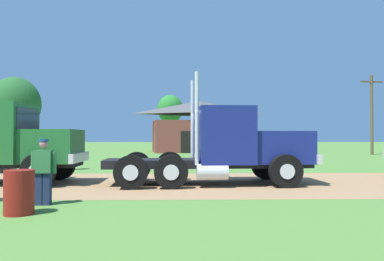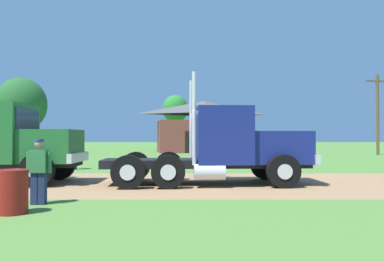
{
  "view_description": "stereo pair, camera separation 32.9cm",
  "coord_description": "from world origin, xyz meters",
  "px_view_note": "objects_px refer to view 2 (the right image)",
  "views": [
    {
      "loc": [
        -1.48,
        -12.99,
        1.64
      ],
      "look_at": [
        -1.21,
        0.12,
        1.87
      ],
      "focal_mm": 34.35,
      "sensor_mm": 36.0,
      "label": 1
    },
    {
      "loc": [
        -1.15,
        -12.99,
        1.64
      ],
      "look_at": [
        -1.21,
        0.12,
        1.87
      ],
      "focal_mm": 34.35,
      "sensor_mm": 36.0,
      "label": 2
    }
  ],
  "objects_px": {
    "shed_building": "(205,127)",
    "utility_pole_near": "(380,112)",
    "steel_barrel": "(15,192)",
    "truck_near_left": "(6,146)",
    "truck_foreground_white": "(231,147)",
    "visitor_walking_mid": "(41,169)",
    "visitor_far_side": "(76,152)"
  },
  "relations": [
    {
      "from": "truck_foreground_white",
      "to": "utility_pole_near",
      "type": "distance_m",
      "value": 25.65
    },
    {
      "from": "truck_near_left",
      "to": "visitor_far_side",
      "type": "bearing_deg",
      "value": 82.19
    },
    {
      "from": "utility_pole_near",
      "to": "visitor_far_side",
      "type": "bearing_deg",
      "value": -147.16
    },
    {
      "from": "truck_foreground_white",
      "to": "shed_building",
      "type": "xyz_separation_m",
      "value": [
        -0.05,
        26.83,
        1.4
      ]
    },
    {
      "from": "visitor_walking_mid",
      "to": "shed_building",
      "type": "bearing_deg",
      "value": 80.79
    },
    {
      "from": "truck_foreground_white",
      "to": "visitor_walking_mid",
      "type": "distance_m",
      "value": 6.4
    },
    {
      "from": "truck_near_left",
      "to": "visitor_walking_mid",
      "type": "xyz_separation_m",
      "value": [
        2.95,
        -4.06,
        -0.47
      ]
    },
    {
      "from": "truck_near_left",
      "to": "steel_barrel",
      "type": "bearing_deg",
      "value": -60.95
    },
    {
      "from": "truck_foreground_white",
      "to": "utility_pole_near",
      "type": "height_order",
      "value": "utility_pole_near"
    },
    {
      "from": "visitor_walking_mid",
      "to": "utility_pole_near",
      "type": "relative_size",
      "value": 0.22
    },
    {
      "from": "truck_foreground_white",
      "to": "steel_barrel",
      "type": "bearing_deg",
      "value": -135.88
    },
    {
      "from": "utility_pole_near",
      "to": "steel_barrel",
      "type": "bearing_deg",
      "value": -129.2
    },
    {
      "from": "shed_building",
      "to": "utility_pole_near",
      "type": "bearing_deg",
      "value": -22.81
    },
    {
      "from": "truck_foreground_white",
      "to": "utility_pole_near",
      "type": "bearing_deg",
      "value": 52.67
    },
    {
      "from": "steel_barrel",
      "to": "utility_pole_near",
      "type": "xyz_separation_m",
      "value": [
        20.62,
        25.28,
        3.41
      ]
    },
    {
      "from": "visitor_walking_mid",
      "to": "shed_building",
      "type": "distance_m",
      "value": 31.2
    },
    {
      "from": "truck_near_left",
      "to": "utility_pole_near",
      "type": "height_order",
      "value": "utility_pole_near"
    },
    {
      "from": "truck_near_left",
      "to": "shed_building",
      "type": "height_order",
      "value": "shed_building"
    },
    {
      "from": "steel_barrel",
      "to": "shed_building",
      "type": "xyz_separation_m",
      "value": [
        5.09,
        31.81,
        2.21
      ]
    },
    {
      "from": "shed_building",
      "to": "utility_pole_near",
      "type": "distance_m",
      "value": 16.89
    },
    {
      "from": "truck_near_left",
      "to": "shed_building",
      "type": "bearing_deg",
      "value": 73.44
    },
    {
      "from": "visitor_far_side",
      "to": "visitor_walking_mid",
      "type": "bearing_deg",
      "value": -77.04
    },
    {
      "from": "truck_foreground_white",
      "to": "visitor_walking_mid",
      "type": "relative_size",
      "value": 4.58
    },
    {
      "from": "truck_near_left",
      "to": "visitor_far_side",
      "type": "height_order",
      "value": "truck_near_left"
    },
    {
      "from": "truck_foreground_white",
      "to": "steel_barrel",
      "type": "relative_size",
      "value": 7.77
    },
    {
      "from": "truck_foreground_white",
      "to": "utility_pole_near",
      "type": "relative_size",
      "value": 1.0
    },
    {
      "from": "truck_foreground_white",
      "to": "shed_building",
      "type": "relative_size",
      "value": 0.66
    },
    {
      "from": "truck_foreground_white",
      "to": "visitor_far_side",
      "type": "relative_size",
      "value": 4.55
    },
    {
      "from": "shed_building",
      "to": "steel_barrel",
      "type": "bearing_deg",
      "value": -99.09
    },
    {
      "from": "shed_building",
      "to": "visitor_far_side",
      "type": "bearing_deg",
      "value": -108.72
    },
    {
      "from": "truck_foreground_white",
      "to": "shed_building",
      "type": "distance_m",
      "value": 26.86
    },
    {
      "from": "truck_foreground_white",
      "to": "visitor_far_side",
      "type": "height_order",
      "value": "truck_foreground_white"
    }
  ]
}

